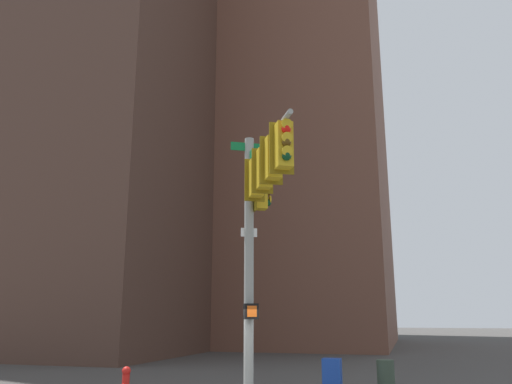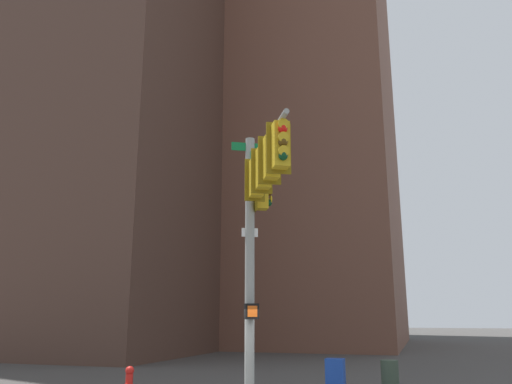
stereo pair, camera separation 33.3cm
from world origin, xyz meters
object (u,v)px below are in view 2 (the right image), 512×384
(litter_bin, at_px, (390,376))
(newspaper_box, at_px, (335,376))
(signal_pole_assembly, at_px, (260,207))
(fire_hydrant, at_px, (129,380))

(litter_bin, bearing_deg, newspaper_box, -52.57)
(newspaper_box, bearing_deg, signal_pole_assembly, -12.44)
(signal_pole_assembly, height_order, litter_bin, signal_pole_assembly)
(signal_pole_assembly, relative_size, newspaper_box, 6.95)
(signal_pole_assembly, xyz_separation_m, newspaper_box, (-4.37, 1.07, -4.54))
(litter_bin, relative_size, newspaper_box, 0.90)
(fire_hydrant, distance_m, newspaper_box, 6.26)
(signal_pole_assembly, distance_m, fire_hydrant, 6.87)
(signal_pole_assembly, distance_m, litter_bin, 7.67)
(signal_pole_assembly, bearing_deg, newspaper_box, 137.38)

